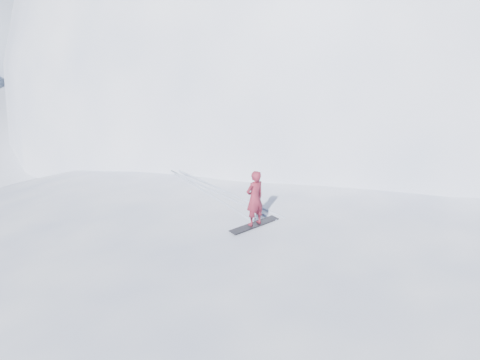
{
  "coord_description": "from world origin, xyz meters",
  "views": [
    {
      "loc": [
        -5.75,
        -7.44,
        8.06
      ],
      "look_at": [
        -0.45,
        3.72,
        3.5
      ],
      "focal_mm": 32.0,
      "sensor_mm": 36.0,
      "label": 1
    }
  ],
  "objects": [
    {
      "name": "near_ridge",
      "position": [
        1.0,
        3.0,
        0.0
      ],
      "size": [
        36.0,
        28.0,
        4.8
      ],
      "primitive_type": "ellipsoid",
      "color": "white",
      "rests_on": "ground"
    },
    {
      "name": "snowboard",
      "position": [
        -0.45,
        2.72,
        2.41
      ],
      "size": [
        1.72,
        0.68,
        0.03
      ],
      "primitive_type": "cube",
      "rotation": [
        0.0,
        0.0,
        0.22
      ],
      "color": "black",
      "rests_on": "near_ridge"
    },
    {
      "name": "wind_bumps",
      "position": [
        -0.56,
        2.12,
        0.0
      ],
      "size": [
        16.0,
        14.4,
        1.0
      ],
      "color": "white",
      "rests_on": "ground"
    },
    {
      "name": "board_tracks",
      "position": [
        -0.46,
        5.62,
        2.42
      ],
      "size": [
        1.93,
        5.93,
        0.04
      ],
      "color": "silver",
      "rests_on": "ground"
    },
    {
      "name": "snowboarder",
      "position": [
        -0.45,
        2.72,
        3.27
      ],
      "size": [
        0.69,
        0.53,
        1.68
      ],
      "primitive_type": "imported",
      "rotation": [
        0.0,
        0.0,
        3.37
      ],
      "color": "maroon",
      "rests_on": "snowboard"
    },
    {
      "name": "ground",
      "position": [
        0.0,
        0.0,
        0.0
      ],
      "size": [
        400.0,
        400.0,
        0.0
      ],
      "primitive_type": "plane",
      "color": "white",
      "rests_on": "ground"
    },
    {
      "name": "peak_shoulder",
      "position": [
        10.0,
        20.0,
        0.0
      ],
      "size": [
        28.0,
        24.0,
        18.0
      ],
      "primitive_type": "ellipsoid",
      "color": "white",
      "rests_on": "ground"
    },
    {
      "name": "summit_peak",
      "position": [
        22.0,
        26.0,
        0.0
      ],
      "size": [
        60.0,
        56.0,
        56.0
      ],
      "primitive_type": "ellipsoid",
      "color": "white",
      "rests_on": "ground"
    }
  ]
}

